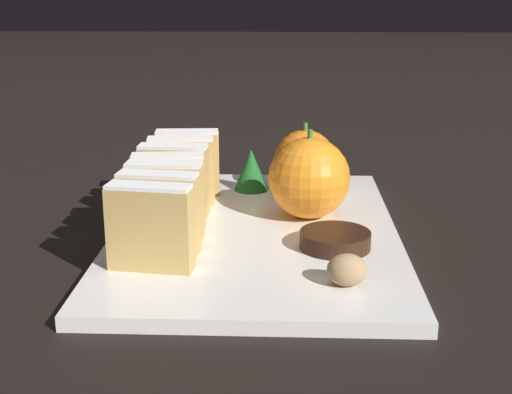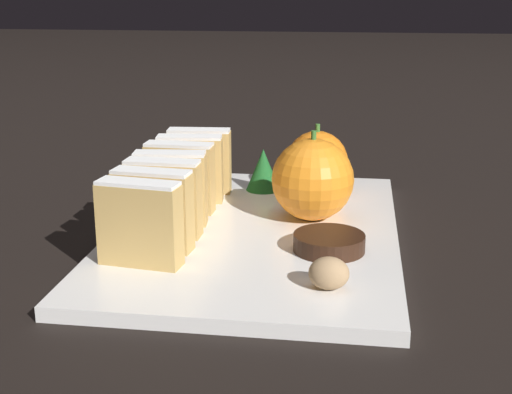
% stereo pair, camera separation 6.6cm
% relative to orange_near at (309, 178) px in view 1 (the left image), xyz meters
% --- Properties ---
extents(ground_plane, '(6.00, 6.00, 0.00)m').
position_rel_orange_near_xyz_m(ground_plane, '(-0.05, -0.03, -0.05)').
color(ground_plane, black).
extents(serving_platter, '(0.26, 0.39, 0.01)m').
position_rel_orange_near_xyz_m(serving_platter, '(-0.05, -0.03, -0.05)').
color(serving_platter, white).
rests_on(serving_platter, ground_plane).
extents(stollen_slice_front, '(0.07, 0.03, 0.07)m').
position_rel_orange_near_xyz_m(stollen_slice_front, '(-0.13, -0.14, -0.00)').
color(stollen_slice_front, tan).
rests_on(stollen_slice_front, serving_platter).
extents(stollen_slice_second, '(0.07, 0.03, 0.07)m').
position_rel_orange_near_xyz_m(stollen_slice_second, '(-0.13, -0.10, -0.00)').
color(stollen_slice_second, tan).
rests_on(stollen_slice_second, serving_platter).
extents(stollen_slice_third, '(0.07, 0.02, 0.07)m').
position_rel_orange_near_xyz_m(stollen_slice_third, '(-0.13, -0.07, -0.00)').
color(stollen_slice_third, tan).
rests_on(stollen_slice_third, serving_platter).
extents(stollen_slice_fourth, '(0.07, 0.03, 0.07)m').
position_rel_orange_near_xyz_m(stollen_slice_fourth, '(-0.13, -0.03, -0.00)').
color(stollen_slice_fourth, tan).
rests_on(stollen_slice_fourth, serving_platter).
extents(stollen_slice_fifth, '(0.07, 0.02, 0.07)m').
position_rel_orange_near_xyz_m(stollen_slice_fifth, '(-0.13, 0.01, -0.00)').
color(stollen_slice_fifth, tan).
rests_on(stollen_slice_fifth, serving_platter).
extents(stollen_slice_sixth, '(0.07, 0.03, 0.07)m').
position_rel_orange_near_xyz_m(stollen_slice_sixth, '(-0.13, 0.04, -0.00)').
color(stollen_slice_sixth, tan).
rests_on(stollen_slice_sixth, serving_platter).
extents(stollen_slice_back, '(0.07, 0.03, 0.07)m').
position_rel_orange_near_xyz_m(stollen_slice_back, '(-0.13, 0.08, -0.00)').
color(stollen_slice_back, tan).
rests_on(stollen_slice_back, serving_platter).
extents(orange_near, '(0.08, 0.08, 0.09)m').
position_rel_orange_near_xyz_m(orange_near, '(0.00, 0.00, 0.00)').
color(orange_near, orange).
rests_on(orange_near, serving_platter).
extents(orange_far, '(0.07, 0.07, 0.08)m').
position_rel_orange_near_xyz_m(orange_far, '(-0.00, 0.09, -0.01)').
color(orange_far, orange).
rests_on(orange_far, serving_platter).
extents(walnut, '(0.03, 0.03, 0.03)m').
position_rel_orange_near_xyz_m(walnut, '(0.02, -0.16, -0.03)').
color(walnut, tan).
rests_on(walnut, serving_platter).
extents(chocolate_cookie, '(0.06, 0.06, 0.01)m').
position_rel_orange_near_xyz_m(chocolate_cookie, '(0.02, -0.08, -0.03)').
color(chocolate_cookie, black).
rests_on(chocolate_cookie, serving_platter).
extents(evergreen_sprig, '(0.04, 0.04, 0.05)m').
position_rel_orange_near_xyz_m(evergreen_sprig, '(-0.06, 0.09, -0.02)').
color(evergreen_sprig, '#195623').
rests_on(evergreen_sprig, serving_platter).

